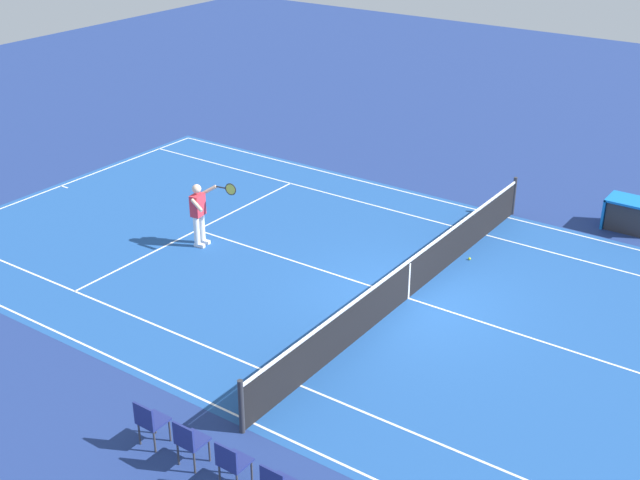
{
  "coord_description": "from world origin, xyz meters",
  "views": [
    {
      "loc": [
        -7.85,
        14.63,
        9.28
      ],
      "look_at": [
        2.29,
        0.18,
        0.9
      ],
      "focal_mm": 47.03,
      "sensor_mm": 36.0,
      "label": 1
    }
  ],
  "objects_px": {
    "tennis_ball": "(469,259)",
    "spectator_chair_2": "(231,462)",
    "spectator_chair_4": "(150,420)",
    "tennis_player_near": "(199,211)",
    "equipment_cart_tarped": "(629,214)",
    "tennis_net": "(409,279)",
    "spectator_chair_3": "(189,440)"
  },
  "relations": [
    {
      "from": "spectator_chair_4",
      "to": "equipment_cart_tarped",
      "type": "relative_size",
      "value": 0.7
    },
    {
      "from": "tennis_net",
      "to": "spectator_chair_2",
      "type": "relative_size",
      "value": 13.3
    },
    {
      "from": "tennis_ball",
      "to": "spectator_chair_2",
      "type": "height_order",
      "value": "spectator_chair_2"
    },
    {
      "from": "spectator_chair_3",
      "to": "spectator_chair_4",
      "type": "height_order",
      "value": "same"
    },
    {
      "from": "tennis_net",
      "to": "spectator_chair_3",
      "type": "bearing_deg",
      "value": 88.87
    },
    {
      "from": "tennis_player_near",
      "to": "tennis_ball",
      "type": "bearing_deg",
      "value": -152.27
    },
    {
      "from": "tennis_ball",
      "to": "spectator_chair_2",
      "type": "bearing_deg",
      "value": 92.86
    },
    {
      "from": "tennis_player_near",
      "to": "equipment_cart_tarped",
      "type": "distance_m",
      "value": 11.22
    },
    {
      "from": "tennis_player_near",
      "to": "equipment_cart_tarped",
      "type": "height_order",
      "value": "tennis_player_near"
    },
    {
      "from": "tennis_player_near",
      "to": "spectator_chair_2",
      "type": "relative_size",
      "value": 1.93
    },
    {
      "from": "equipment_cart_tarped",
      "to": "spectator_chair_2",
      "type": "bearing_deg",
      "value": 81.03
    },
    {
      "from": "tennis_ball",
      "to": "spectator_chair_4",
      "type": "xyz_separation_m",
      "value": [
        1.33,
        9.5,
        0.49
      ]
    },
    {
      "from": "tennis_player_near",
      "to": "tennis_ball",
      "type": "height_order",
      "value": "tennis_player_near"
    },
    {
      "from": "spectator_chair_4",
      "to": "tennis_net",
      "type": "bearing_deg",
      "value": -98.49
    },
    {
      "from": "tennis_net",
      "to": "spectator_chair_2",
      "type": "distance_m",
      "value": 6.99
    },
    {
      "from": "tennis_player_near",
      "to": "spectator_chair_3",
      "type": "xyz_separation_m",
      "value": [
        -5.56,
        6.35,
        -0.41
      ]
    },
    {
      "from": "tennis_net",
      "to": "spectator_chair_2",
      "type": "bearing_deg",
      "value": 96.28
    },
    {
      "from": "spectator_chair_3",
      "to": "tennis_net",
      "type": "bearing_deg",
      "value": -91.13
    },
    {
      "from": "spectator_chair_3",
      "to": "spectator_chair_4",
      "type": "bearing_deg",
      "value": 0.0
    },
    {
      "from": "tennis_net",
      "to": "spectator_chair_3",
      "type": "xyz_separation_m",
      "value": [
        0.14,
        6.95,
        0.03
      ]
    },
    {
      "from": "spectator_chair_2",
      "to": "equipment_cart_tarped",
      "type": "relative_size",
      "value": 0.7
    },
    {
      "from": "equipment_cart_tarped",
      "to": "tennis_ball",
      "type": "bearing_deg",
      "value": 57.17
    },
    {
      "from": "spectator_chair_4",
      "to": "equipment_cart_tarped",
      "type": "distance_m",
      "value": 14.11
    },
    {
      "from": "tennis_net",
      "to": "tennis_player_near",
      "type": "bearing_deg",
      "value": 6.03
    },
    {
      "from": "tennis_net",
      "to": "tennis_player_near",
      "type": "xyz_separation_m",
      "value": [
        5.7,
        0.6,
        0.44
      ]
    },
    {
      "from": "tennis_net",
      "to": "spectator_chair_2",
      "type": "height_order",
      "value": "tennis_net"
    },
    {
      "from": "spectator_chair_2",
      "to": "spectator_chair_3",
      "type": "relative_size",
      "value": 1.0
    },
    {
      "from": "tennis_net",
      "to": "spectator_chair_4",
      "type": "distance_m",
      "value": 7.03
    },
    {
      "from": "spectator_chair_3",
      "to": "spectator_chair_4",
      "type": "distance_m",
      "value": 0.9
    },
    {
      "from": "tennis_ball",
      "to": "spectator_chair_4",
      "type": "distance_m",
      "value": 9.6
    },
    {
      "from": "spectator_chair_4",
      "to": "spectator_chair_2",
      "type": "bearing_deg",
      "value": 180.0
    },
    {
      "from": "spectator_chair_4",
      "to": "tennis_ball",
      "type": "bearing_deg",
      "value": -97.96
    }
  ]
}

